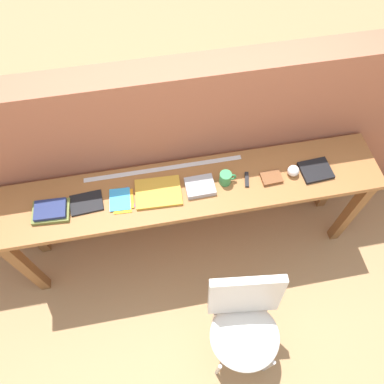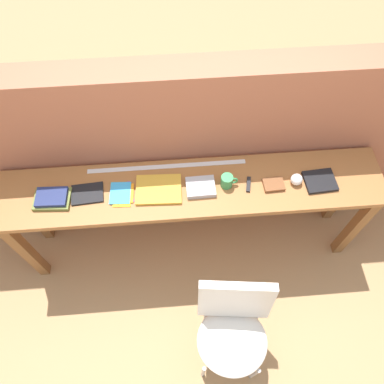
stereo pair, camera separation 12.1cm
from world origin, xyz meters
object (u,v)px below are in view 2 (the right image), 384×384
Objects in this scene: book_open_centre at (159,189)px; multitool_folded at (248,184)px; chair_white_moulded at (233,327)px; leather_journal_brown at (274,185)px; pamphlet_pile_colourful at (122,194)px; magazine_cycling at (87,194)px; book_repair_rightmost at (320,181)px; sports_ball_small at (297,179)px; book_stack_leftmost at (52,198)px; mug at (227,181)px.

multitool_folded is at bearing 1.92° from book_open_centre.
multitool_folded is (0.57, -0.01, -0.00)m from book_open_centre.
leather_journal_brown is at bearing 66.95° from chair_white_moulded.
pamphlet_pile_colourful is 0.80m from multitool_folded.
multitool_folded is (1.02, -0.01, 0.00)m from magazine_cycling.
pamphlet_pile_colourful is 1.26m from book_repair_rightmost.
sports_ball_small is at bearing -1.08° from multitool_folded.
sports_ball_small reaches higher than magazine_cycling.
multitool_folded is 0.56× the size of book_repair_rightmost.
book_repair_rightmost is at bearing -0.01° from book_stack_leftmost.
leather_journal_brown is at bearing -5.53° from mug.
leather_journal_brown reaches higher than magazine_cycling.
chair_white_moulded is at bearing -47.40° from magazine_cycling.
multitool_folded is at bearing 0.39° from pamphlet_pile_colourful.
chair_white_moulded is 0.90m from mug.
leather_journal_brown is at bearing -175.96° from sports_ball_small.
mug reaches higher than sports_ball_small.
chair_white_moulded is 1.07m from book_repair_rightmost.
pamphlet_pile_colourful is at bearing 179.98° from sports_ball_small.
book_open_centre is 0.88m from sports_ball_small.
book_open_centre is at bearing 179.44° from multitool_folded.
multitool_folded is at bearing 174.75° from book_repair_rightmost.
mug is at bearing 1.34° from book_stack_leftmost.
chair_white_moulded is 8.10× the size of mug.
multitool_folded is 0.16m from leather_journal_brown.
sports_ball_small reaches higher than leather_journal_brown.
chair_white_moulded is 1.37m from book_stack_leftmost.
book_open_centre is 3.80× the size of sports_ball_small.
leather_journal_brown reaches higher than pamphlet_pile_colourful.
leather_journal_brown is at bearing -5.76° from multitool_folded.
leather_journal_brown reaches higher than multitool_folded.
multitool_folded is 0.46m from book_repair_rightmost.
book_repair_rightmost is at bearing 1.45° from book_open_centre.
magazine_cycling is at bearing -178.38° from book_open_centre.
mug is at bearing 173.91° from book_repair_rightmost.
book_open_centre reaches higher than multitool_folded.
book_repair_rightmost is (0.63, 0.78, 0.36)m from chair_white_moulded.
magazine_cycling reaches higher than pamphlet_pile_colourful.
leather_journal_brown reaches higher than book_open_centre.
leather_journal_brown is at bearing 0.79° from book_open_centre.
sports_ball_small reaches higher than book_open_centre.
book_open_centre is (-0.40, 0.80, 0.36)m from chair_white_moulded.
multitool_folded is at bearing 171.72° from leather_journal_brown.
magazine_cycling is 1.52× the size of leather_journal_brown.
leather_journal_brown is 0.66× the size of book_repair_rightmost.
sports_ball_small reaches higher than book_stack_leftmost.
magazine_cycling is at bearing 6.77° from book_stack_leftmost.
multitool_folded is 0.30m from sports_ball_small.
book_stack_leftmost is 1.80× the size of leather_journal_brown.
chair_white_moulded is 8.10× the size of multitool_folded.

